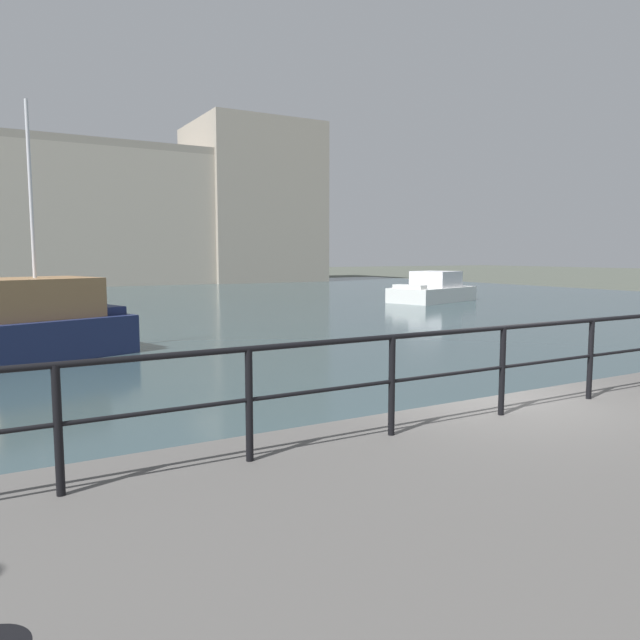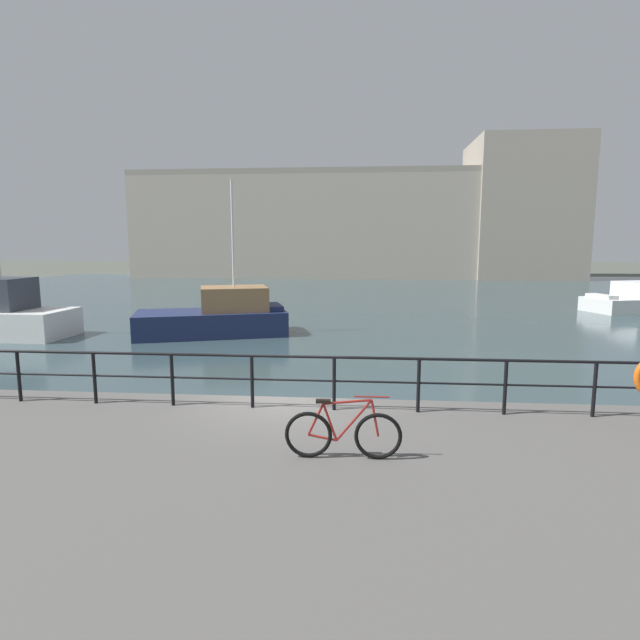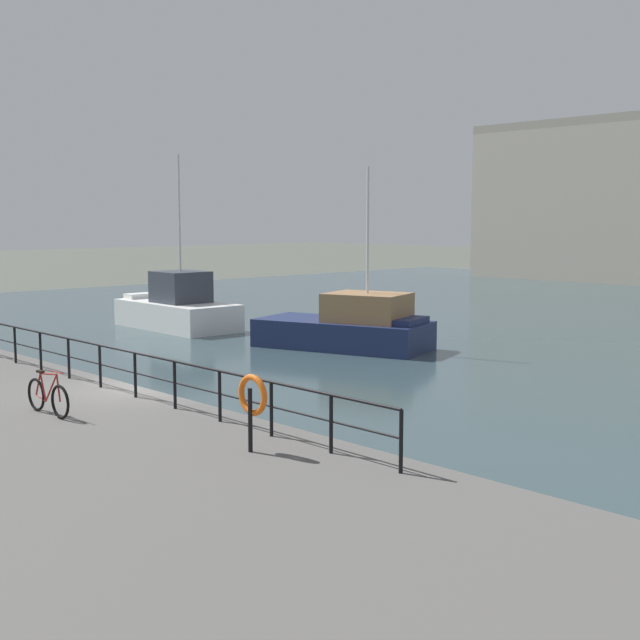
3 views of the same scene
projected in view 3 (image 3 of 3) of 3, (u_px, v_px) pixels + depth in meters
ground_plane at (141, 426)px, 20.88m from camera, size 240.00×240.00×0.00m
moored_cabin_cruiser at (350, 327)px, 33.26m from camera, size 7.42×4.96×7.13m
moored_red_daysailer at (177, 309)px, 39.40m from camera, size 6.71×3.10×8.06m
quay_railing at (100, 358)px, 20.60m from camera, size 19.56×0.07×1.08m
parked_bicycle at (48, 397)px, 17.72m from camera, size 1.77×0.11×0.98m
life_ring_stand at (252, 398)px, 14.86m from camera, size 0.75×0.16×1.40m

